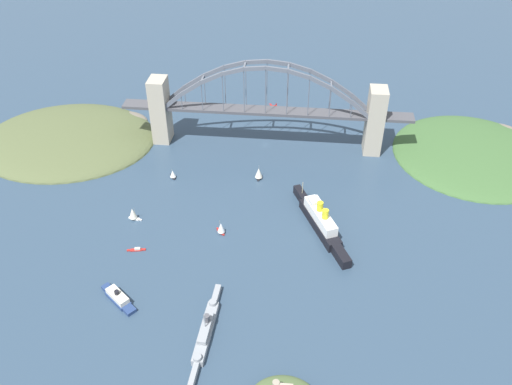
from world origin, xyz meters
TOP-DOWN VIEW (x-y plane):
  - ground_plane at (0.00, 0.00)m, footprint 1400.00×1400.00m
  - harbor_arch_bridge at (0.00, -0.00)m, footprint 242.76×19.48m
  - headland_west_shore at (-177.45, -3.31)m, footprint 132.89×135.50m
  - headland_east_shore at (171.86, 8.83)m, footprint 153.48×132.71m
  - ocean_liner at (-47.82, 105.91)m, footprint 41.39×81.98m
  - naval_cruiser at (15.45, 205.33)m, footprint 8.50×70.30m
  - harbor_ferry_steamer at (72.59, 186.00)m, footprint 27.15×23.91m
  - seaplane_taxiing_near_bridge at (-0.77, -67.05)m, footprint 8.63×9.09m
  - small_boat_0 at (73.97, 141.99)m, footprint 12.51×3.70m
  - small_boat_1 at (68.70, 57.26)m, footprint 6.55×7.93m
  - small_boat_2 at (85.35, 110.28)m, footprint 10.25×6.48m
  - small_boat_3 at (0.88, 50.93)m, footprint 6.00×10.73m
  - small_boat_4 at (20.35, 118.70)m, footprint 7.85×8.51m

SIDE VIEW (x-z plane):
  - ground_plane at x=0.00m, z-range 0.00..0.00m
  - headland_west_shore at x=-177.45m, z-range -8.01..8.01m
  - headland_east_shore at x=171.86m, z-range -10.04..10.04m
  - small_boat_0 at x=73.97m, z-range -0.31..1.76m
  - seaplane_taxiing_near_bridge at x=-0.77m, z-range -0.52..4.08m
  - harbor_ferry_steamer at x=72.59m, z-range -1.55..6.47m
  - naval_cruiser at x=15.45m, z-range -5.54..11.77m
  - small_boat_1 at x=68.70m, z-range -0.28..7.76m
  - small_boat_4 at x=20.35m, z-range -0.39..9.90m
  - small_boat_2 at x=85.35m, z-range -0.37..10.69m
  - small_boat_3 at x=0.88m, z-range -0.41..10.92m
  - ocean_liner at x=-47.82m, z-range -4.06..16.78m
  - harbor_arch_bridge at x=0.00m, z-range -6.46..69.21m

